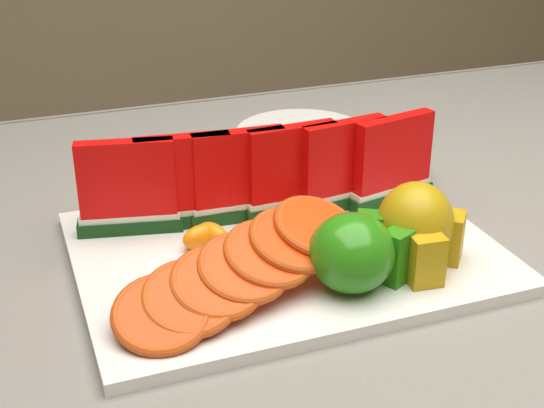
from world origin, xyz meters
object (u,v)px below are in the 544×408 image
at_px(apple_cluster, 358,252).
at_px(side_plate, 302,133).
at_px(fork, 141,169).
at_px(platter, 284,251).
at_px(pear_cluster, 418,227).

distance_m(apple_cluster, side_plate, 0.41).
xyz_separation_m(side_plate, fork, (-0.23, -0.04, -0.00)).
bearing_deg(side_plate, platter, -115.33).
distance_m(apple_cluster, pear_cluster, 0.07).
height_order(platter, side_plate, platter).
distance_m(apple_cluster, fork, 0.37).
bearing_deg(apple_cluster, side_plate, 74.51).
relative_size(apple_cluster, side_plate, 0.45).
bearing_deg(fork, apple_cluster, -70.36).
relative_size(apple_cluster, pear_cluster, 1.09).
relative_size(platter, side_plate, 1.71).
bearing_deg(pear_cluster, apple_cluster, -168.29).
xyz_separation_m(platter, fork, (-0.09, 0.26, -0.00)).
bearing_deg(platter, pear_cluster, -35.27).
relative_size(apple_cluster, fork, 0.54).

